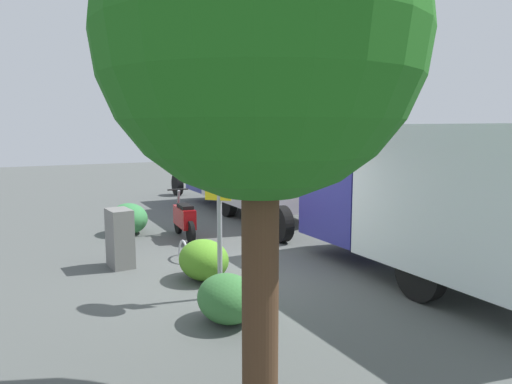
% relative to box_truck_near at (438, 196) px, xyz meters
% --- Properties ---
extents(ground_plane, '(60.00, 60.00, 0.00)m').
position_rel_box_truck_near_xyz_m(ground_plane, '(1.87, 2.93, -1.58)').
color(ground_plane, '#4E5250').
extents(box_truck_near, '(7.26, 2.22, 2.84)m').
position_rel_box_truck_near_xyz_m(box_truck_near, '(0.00, 0.00, 0.00)').
color(box_truck_near, black).
rests_on(box_truck_near, ground).
extents(box_truck_far, '(8.58, 2.35, 3.00)m').
position_rel_box_truck_near_xyz_m(box_truck_far, '(8.04, -0.29, 0.07)').
color(box_truck_far, black).
rests_on(box_truck_far, ground).
extents(motorcycle, '(1.81, 0.55, 1.20)m').
position_rel_box_truck_near_xyz_m(motorcycle, '(5.30, 2.89, -1.06)').
color(motorcycle, black).
rests_on(motorcycle, ground).
extents(stop_sign, '(0.71, 0.33, 2.86)m').
position_rel_box_truck_near_xyz_m(stop_sign, '(1.08, 3.77, 0.32)').
color(stop_sign, '#9E9EA3').
rests_on(stop_sign, ground).
extents(street_tree, '(2.88, 2.88, 5.01)m').
position_rel_box_truck_near_xyz_m(street_tree, '(-2.06, 4.71, 1.96)').
color(street_tree, '#47301E').
rests_on(street_tree, ground).
extents(utility_cabinet, '(0.67, 0.47, 1.18)m').
position_rel_box_truck_near_xyz_m(utility_cabinet, '(3.60, 4.84, -0.99)').
color(utility_cabinet, slate).
rests_on(utility_cabinet, ground).
extents(bike_rack_hoop, '(0.85, 0.12, 0.85)m').
position_rel_box_truck_near_xyz_m(bike_rack_hoop, '(3.49, 3.55, -1.58)').
color(bike_rack_hoop, '#B7B7BC').
rests_on(bike_rack_hoop, ground).
extents(shrub_near_sign, '(1.02, 0.83, 0.69)m').
position_rel_box_truck_near_xyz_m(shrub_near_sign, '(0.13, 4.06, -1.23)').
color(shrub_near_sign, '#377237').
rests_on(shrub_near_sign, ground).
extents(shrub_mid_verge, '(1.18, 0.97, 0.81)m').
position_rel_box_truck_near_xyz_m(shrub_mid_verge, '(6.53, 4.00, -1.18)').
color(shrub_mid_verge, '#378346').
rests_on(shrub_mid_verge, ground).
extents(shrub_by_tree, '(1.09, 0.89, 0.74)m').
position_rel_box_truck_near_xyz_m(shrub_by_tree, '(2.08, 3.65, -1.21)').
color(shrub_by_tree, '#4D8A23').
rests_on(shrub_by_tree, ground).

